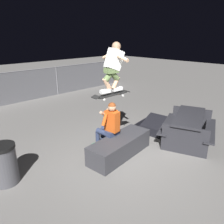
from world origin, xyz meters
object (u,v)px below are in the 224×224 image
object	(u,v)px
person_sitting_on_ledge	(109,124)
picnic_table_back	(189,124)
ledge_box_main	(120,146)
skateboard	(111,95)
skater_airborne	(113,65)
kicker_ramp	(154,127)
trash_bin	(4,164)

from	to	relation	value
person_sitting_on_ledge	picnic_table_back	bearing A→B (deg)	-30.60
ledge_box_main	skateboard	distance (m)	1.27
skateboard	person_sitting_on_ledge	bearing A→B (deg)	-178.06
skater_airborne	picnic_table_back	world-z (taller)	skater_airborne
ledge_box_main	person_sitting_on_ledge	distance (m)	0.60
ledge_box_main	picnic_table_back	xyz separation A→B (m)	(1.88, -0.78, 0.27)
skater_airborne	ledge_box_main	bearing A→B (deg)	-108.34
ledge_box_main	person_sitting_on_ledge	bearing A→B (deg)	95.96
skater_airborne	kicker_ramp	size ratio (longest dim) A/B	0.85
ledge_box_main	kicker_ramp	world-z (taller)	ledge_box_main
person_sitting_on_ledge	picnic_table_back	xyz separation A→B (m)	(1.92, -1.13, -0.22)
person_sitting_on_ledge	picnic_table_back	size ratio (longest dim) A/B	0.63
ledge_box_main	skater_airborne	distance (m)	1.94
kicker_ramp	picnic_table_back	bearing A→B (deg)	-93.28
ledge_box_main	picnic_table_back	distance (m)	2.05
skater_airborne	picnic_table_back	bearing A→B (deg)	-32.66
person_sitting_on_ledge	skater_airborne	world-z (taller)	skater_airborne
ledge_box_main	kicker_ramp	distance (m)	1.98
skater_airborne	trash_bin	distance (m)	3.06
skateboard	kicker_ramp	xyz separation A→B (m)	(1.88, -0.01, -1.39)
ledge_box_main	trash_bin	bearing A→B (deg)	160.11
skateboard	trash_bin	bearing A→B (deg)	168.41
person_sitting_on_ledge	trash_bin	distance (m)	2.40
trash_bin	skater_airborne	bearing A→B (deg)	-11.48
ledge_box_main	trash_bin	distance (m)	2.52
ledge_box_main	person_sitting_on_ledge	world-z (taller)	person_sitting_on_ledge
ledge_box_main	skateboard	xyz separation A→B (m)	(0.06, 0.36, 1.22)
person_sitting_on_ledge	trash_bin	world-z (taller)	person_sitting_on_ledge
picnic_table_back	trash_bin	world-z (taller)	trash_bin
kicker_ramp	skater_airborne	bearing A→B (deg)	-179.97
trash_bin	picnic_table_back	bearing A→B (deg)	-21.06
ledge_box_main	skater_airborne	size ratio (longest dim) A/B	1.58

